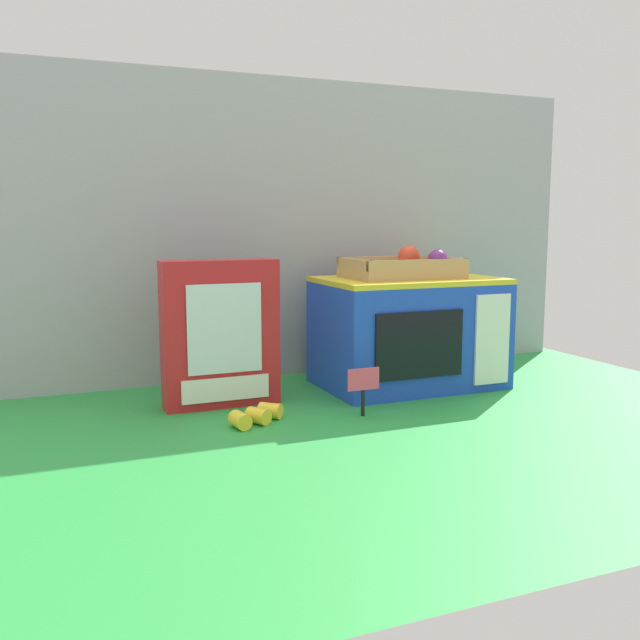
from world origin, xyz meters
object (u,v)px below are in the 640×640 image
at_px(cookie_set_box, 221,334).
at_px(toy_microwave, 408,332).
at_px(food_groups_crate, 404,269).
at_px(loose_toy_banana, 256,416).
at_px(price_sign, 363,384).

bearing_deg(cookie_set_box, toy_microwave, 1.48).
height_order(food_groups_crate, loose_toy_banana, food_groups_crate).
relative_size(cookie_set_box, loose_toy_banana, 2.57).
distance_m(toy_microwave, price_sign, 0.31).
height_order(price_sign, loose_toy_banana, price_sign).
distance_m(toy_microwave, food_groups_crate, 0.15).
xyz_separation_m(toy_microwave, price_sign, (-0.22, -0.20, -0.06)).
bearing_deg(toy_microwave, cookie_set_box, -178.52).
height_order(toy_microwave, food_groups_crate, food_groups_crate).
distance_m(cookie_set_box, loose_toy_banana, 0.22).
distance_m(price_sign, loose_toy_banana, 0.23).
relative_size(cookie_set_box, price_sign, 3.16).
xyz_separation_m(cookie_set_box, loose_toy_banana, (0.03, -0.16, -0.14)).
bearing_deg(price_sign, toy_microwave, 42.72).
bearing_deg(cookie_set_box, loose_toy_banana, -80.17).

